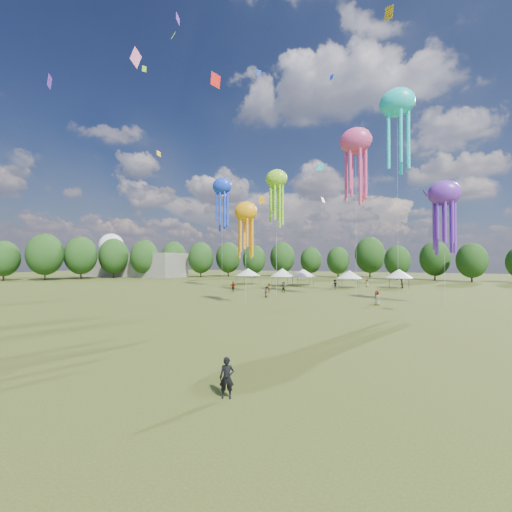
% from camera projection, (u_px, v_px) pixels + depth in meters
% --- Properties ---
extents(ground, '(300.00, 300.00, 0.00)m').
position_uv_depth(ground, '(122.00, 370.00, 16.31)').
color(ground, '#384416').
rests_on(ground, ground).
extents(observer_main, '(0.70, 0.59, 1.64)m').
position_uv_depth(observer_main, '(227.00, 378.00, 12.93)').
color(observer_main, black).
rests_on(observer_main, ground).
extents(spectator_near, '(1.02, 1.01, 1.66)m').
position_uv_depth(spectator_near, '(267.00, 292.00, 48.04)').
color(spectator_near, gray).
rests_on(spectator_near, ground).
extents(spectators_far, '(28.36, 29.21, 1.89)m').
position_uv_depth(spectators_far, '(326.00, 286.00, 57.37)').
color(spectators_far, gray).
rests_on(spectators_far, ground).
extents(festival_tents, '(37.58, 9.62, 3.87)m').
position_uv_depth(festival_tents, '(311.00, 273.00, 69.28)').
color(festival_tents, '#47474C').
rests_on(festival_tents, ground).
extents(show_kites, '(41.87, 23.44, 32.19)m').
position_uv_depth(show_kites, '(333.00, 166.00, 49.55)').
color(show_kites, '#93E826').
rests_on(show_kites, ground).
extents(small_kites, '(71.64, 56.32, 42.72)m').
position_uv_depth(small_kites, '(306.00, 114.00, 54.49)').
color(small_kites, '#93E826').
rests_on(small_kites, ground).
extents(treeline, '(201.57, 95.24, 13.43)m').
position_uv_depth(treeline, '(319.00, 256.00, 75.17)').
color(treeline, '#38281C').
rests_on(treeline, ground).
extents(hangar, '(40.00, 12.00, 8.00)m').
position_uv_depth(hangar, '(131.00, 265.00, 111.26)').
color(hangar, gray).
rests_on(hangar, ground).
extents(radome, '(9.00, 9.00, 16.00)m').
position_uv_depth(radome, '(111.00, 249.00, 123.28)').
color(radome, white).
rests_on(radome, ground).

